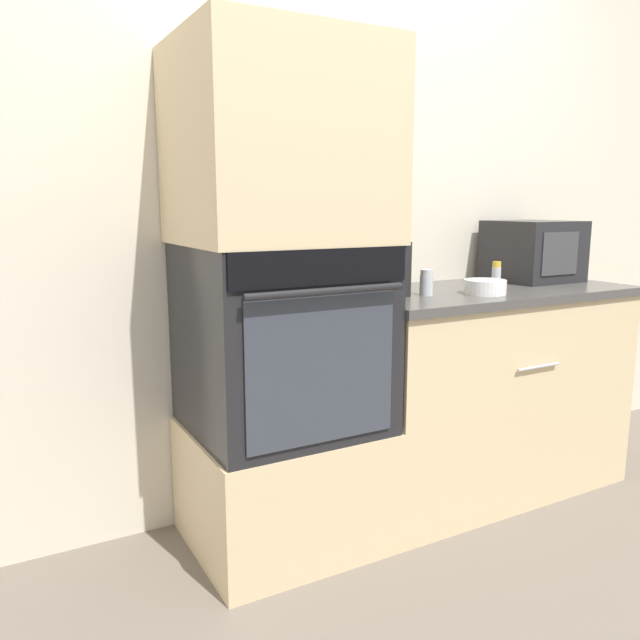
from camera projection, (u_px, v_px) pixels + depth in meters
The scene contains 12 objects.
ground_plane at pixel (403, 553), 2.26m from camera, with size 12.00×12.00×0.00m, color #6B6056.
wall_back at pixel (319, 204), 2.58m from camera, with size 8.00×0.05×2.50m.
oven_cabinet_base at pixel (283, 483), 2.32m from camera, with size 0.67×0.60×0.45m.
wall_oven at pixel (282, 337), 2.22m from camera, with size 0.65×0.64×0.66m.
oven_cabinet_upper at pixel (279, 145), 2.10m from camera, with size 0.67×0.60×0.66m.
counter_unit at pixel (480, 389), 2.74m from camera, with size 1.28×0.63×0.90m.
microwave at pixel (533, 251), 2.90m from camera, with size 0.36×0.35×0.28m.
knife_block at pixel (388, 268), 2.42m from camera, with size 0.12×0.15×0.26m.
bowl at pixel (485, 287), 2.47m from camera, with size 0.16×0.16×0.06m.
condiment_jar_near at pixel (426, 283), 2.42m from camera, with size 0.05×0.05×0.10m.
condiment_jar_mid at pixel (403, 275), 2.67m from camera, with size 0.06×0.06×0.11m.
condiment_jar_far at pixel (496, 275), 2.66m from camera, with size 0.04×0.04×0.11m.
Camera 1 is at (-1.27, -1.67, 1.24)m, focal length 35.00 mm.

